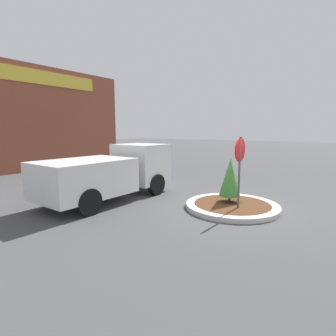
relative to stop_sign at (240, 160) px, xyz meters
name	(u,v)px	position (x,y,z in m)	size (l,w,h in m)	color
ground_plane	(232,208)	(0.33, 0.36, -1.78)	(120.00, 120.00, 0.00)	#474749
traffic_island	(232,206)	(0.33, 0.36, -1.70)	(3.26, 3.26, 0.16)	beige
stop_sign	(240,160)	(0.00, 0.00, 0.00)	(0.80, 0.07, 2.54)	#4C4C51
island_shrub	(230,177)	(0.52, 0.55, -0.70)	(0.77, 0.77, 1.60)	brown
utility_truck	(110,172)	(-1.44, 4.75, -0.68)	(5.59, 2.37, 2.13)	silver
storefront_building	(3,119)	(-0.42, 17.37, 1.74)	(15.46, 6.07, 7.04)	brown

